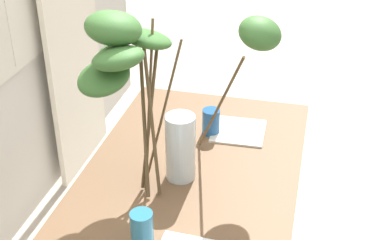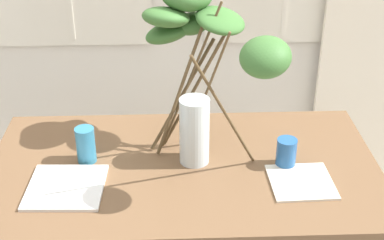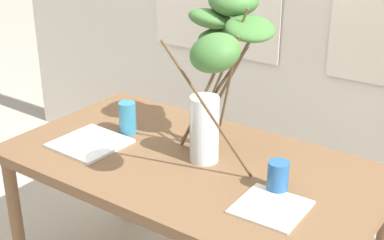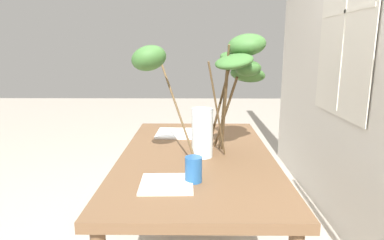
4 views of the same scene
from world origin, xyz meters
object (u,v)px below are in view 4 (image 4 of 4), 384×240
(dining_table, at_px, (196,166))
(drinking_glass_blue_right, at_px, (194,169))
(plate_square_right, at_px, (167,184))
(vase_with_branches, at_px, (222,77))
(plate_square_left, at_px, (177,133))
(drinking_glass_blue_left, at_px, (203,126))

(dining_table, xyz_separation_m, drinking_glass_blue_right, (0.40, -0.01, 0.13))
(plate_square_right, bearing_deg, drinking_glass_blue_right, 107.75)
(vase_with_branches, xyz_separation_m, plate_square_right, (0.39, -0.27, -0.44))
(plate_square_right, bearing_deg, vase_with_branches, 144.99)
(dining_table, height_order, plate_square_right, plate_square_right)
(vase_with_branches, xyz_separation_m, drinking_glass_blue_right, (0.35, -0.15, -0.39))
(dining_table, relative_size, plate_square_right, 6.59)
(plate_square_left, bearing_deg, vase_with_branches, 28.85)
(vase_with_branches, bearing_deg, plate_square_right, -35.01)
(vase_with_branches, bearing_deg, drinking_glass_blue_right, -23.34)
(vase_with_branches, relative_size, drinking_glass_blue_left, 5.20)
(drinking_glass_blue_left, distance_m, plate_square_left, 0.21)
(drinking_glass_blue_left, bearing_deg, drinking_glass_blue_right, -4.68)
(plate_square_left, distance_m, plate_square_right, 0.88)
(vase_with_branches, height_order, plate_square_right, vase_with_branches)
(dining_table, height_order, drinking_glass_blue_left, drinking_glass_blue_left)
(drinking_glass_blue_right, distance_m, plate_square_right, 0.14)
(plate_square_left, height_order, plate_square_right, plate_square_left)
(vase_with_branches, relative_size, plate_square_left, 2.76)
(drinking_glass_blue_right, bearing_deg, plate_square_left, -171.69)
(dining_table, distance_m, vase_with_branches, 0.54)
(drinking_glass_blue_right, xyz_separation_m, plate_square_right, (0.04, -0.12, -0.05))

